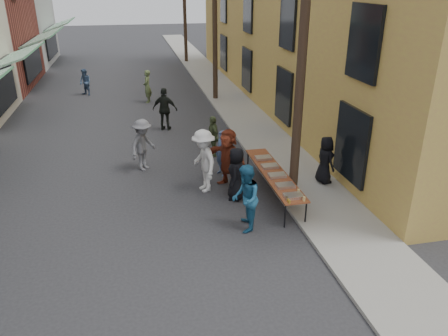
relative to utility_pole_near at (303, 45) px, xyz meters
name	(u,v)px	position (x,y,z in m)	size (l,w,h in m)	color
ground	(155,278)	(-4.30, -3.00, -4.50)	(120.00, 120.00, 0.00)	#28282B
sidewalk	(228,98)	(0.70, 12.00, -4.45)	(2.20, 60.00, 0.10)	gray
building_ochre	(349,2)	(6.80, 11.00, 0.50)	(10.00, 28.00, 10.00)	gold
utility_pole_near	(303,45)	(0.00, 0.00, 0.00)	(0.26, 0.26, 9.00)	#2D2116
utility_pole_mid	(215,13)	(0.00, 12.00, 0.00)	(0.26, 0.26, 9.00)	#2D2116
utility_pole_far	(184,2)	(0.00, 24.00, 0.00)	(0.26, 0.26, 9.00)	#2D2116
serving_table	(274,174)	(-0.50, 0.34, -3.79)	(0.70, 4.00, 0.75)	maroon
catering_tray_sausage	(293,196)	(-0.50, -1.31, -3.71)	(0.50, 0.33, 0.08)	maroon
catering_tray_foil_b	(285,185)	(-0.50, -0.66, -3.71)	(0.50, 0.33, 0.08)	#B2B2B7
catering_tray_buns	(277,175)	(-0.50, 0.04, -3.71)	(0.50, 0.33, 0.08)	tan
catering_tray_foil_d	(270,166)	(-0.50, 0.74, -3.71)	(0.50, 0.33, 0.08)	#B2B2B7
catering_tray_buns_end	(263,158)	(-0.50, 1.44, -3.71)	(0.50, 0.33, 0.08)	tan
condiment_jar_a	(289,202)	(-0.72, -1.61, -3.71)	(0.07, 0.07, 0.08)	#A57F26
condiment_jar_b	(288,200)	(-0.72, -1.51, -3.71)	(0.07, 0.07, 0.08)	#A57F26
condiment_jar_c	(287,198)	(-0.72, -1.41, -3.71)	(0.07, 0.07, 0.08)	#A57F26
cup_stack	(304,199)	(-0.30, -1.56, -3.69)	(0.08, 0.08, 0.12)	tan
guest_front_a	(236,174)	(-1.65, 0.36, -3.70)	(0.79, 0.51, 1.61)	black
guest_front_b	(222,153)	(-1.70, 2.18, -3.73)	(0.56, 0.37, 1.54)	#49628E
guest_front_c	(245,199)	(-1.84, -1.40, -3.60)	(0.88, 0.68, 1.81)	#205F86
guest_front_d	(204,161)	(-2.50, 1.11, -3.51)	(1.27, 0.73, 1.97)	silver
guest_front_e	(213,136)	(-1.67, 3.92, -3.74)	(0.90, 0.37, 1.53)	#4E5D36
guest_queue_back	(228,158)	(-1.70, 1.30, -3.56)	(1.75, 0.56, 1.88)	maroon
server	(325,160)	(1.30, 0.69, -3.64)	(0.74, 0.48, 1.52)	black
passerby_left	(143,145)	(-4.24, 3.16, -3.60)	(1.16, 0.67, 1.79)	slate
passerby_mid	(165,109)	(-3.12, 7.36, -3.58)	(1.08, 0.45, 1.85)	black
passerby_right	(147,86)	(-3.63, 12.22, -3.64)	(0.62, 0.41, 1.71)	#5B6D3F
passerby_far	(85,82)	(-6.97, 14.55, -3.76)	(0.72, 0.56, 1.47)	#415B7E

